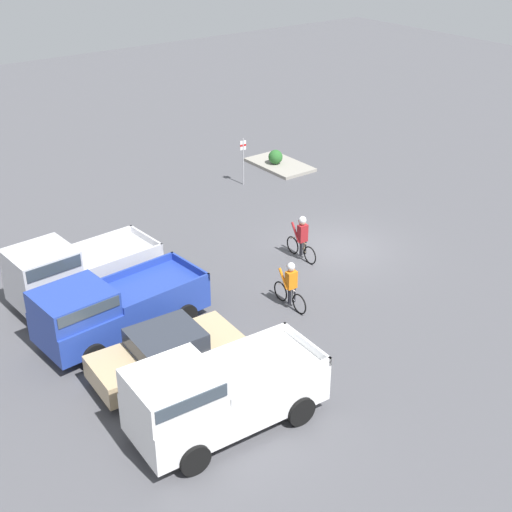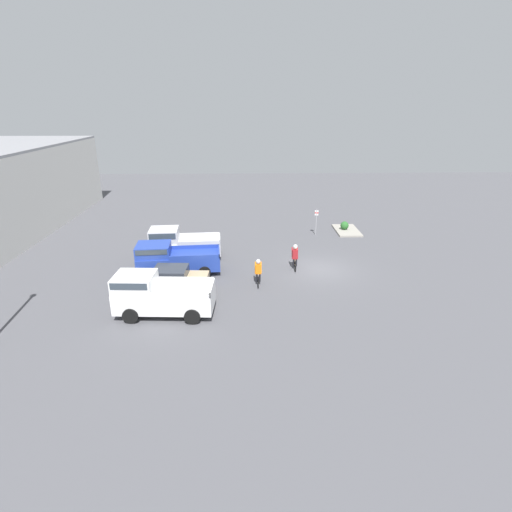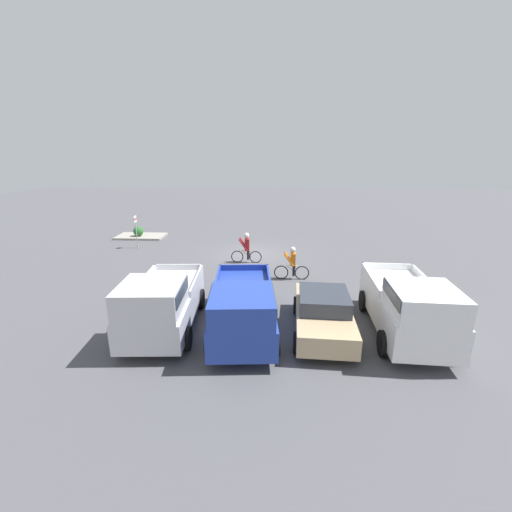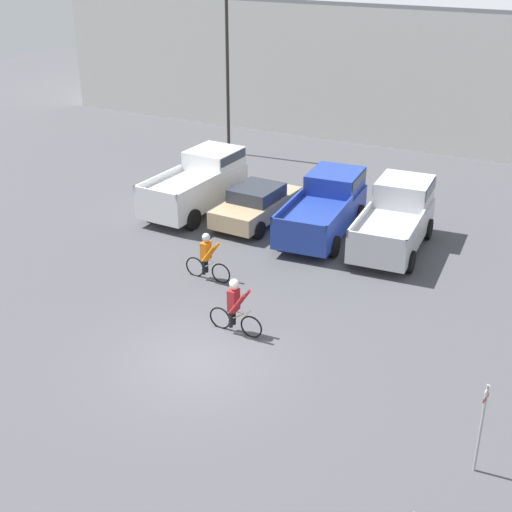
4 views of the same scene
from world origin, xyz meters
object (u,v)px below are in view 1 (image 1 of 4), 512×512
(pickup_truck_2, at_px, (73,270))
(cyclist_0, at_px, (302,236))
(fire_lane_sign, at_px, (243,157))
(pickup_truck_0, at_px, (215,394))
(cyclist_1, at_px, (290,284))
(shrub, at_px, (275,157))
(sedan_0, at_px, (167,353))
(pickup_truck_1, at_px, (110,307))

(pickup_truck_2, bearing_deg, cyclist_0, -105.65)
(pickup_truck_2, bearing_deg, fire_lane_sign, -64.53)
(pickup_truck_0, height_order, fire_lane_sign, fire_lane_sign)
(pickup_truck_0, height_order, cyclist_0, pickup_truck_0)
(cyclist_1, height_order, shrub, cyclist_1)
(pickup_truck_2, distance_m, cyclist_1, 7.33)
(pickup_truck_0, bearing_deg, shrub, -42.86)
(pickup_truck_0, xyz_separation_m, sedan_0, (2.78, -0.22, -0.41))
(pickup_truck_1, distance_m, fire_lane_sign, 13.51)
(pickup_truck_0, relative_size, fire_lane_sign, 2.31)
(pickup_truck_2, distance_m, shrub, 14.93)
(shrub, bearing_deg, cyclist_0, 147.29)
(pickup_truck_0, distance_m, cyclist_1, 6.55)
(fire_lane_sign, bearing_deg, pickup_truck_1, 126.21)
(pickup_truck_1, bearing_deg, cyclist_0, -86.38)
(pickup_truck_2, bearing_deg, sedan_0, -176.56)
(sedan_0, distance_m, shrub, 17.70)
(pickup_truck_1, xyz_separation_m, shrub, (8.97, -13.62, -0.56))
(pickup_truck_0, height_order, shrub, pickup_truck_0)
(pickup_truck_1, relative_size, cyclist_0, 3.12)
(pickup_truck_0, bearing_deg, cyclist_0, -52.98)
(pickup_truck_1, xyz_separation_m, cyclist_0, (0.52, -8.19, -0.16))
(fire_lane_sign, bearing_deg, pickup_truck_2, 115.47)
(pickup_truck_1, relative_size, shrub, 7.64)
(sedan_0, relative_size, fire_lane_sign, 1.96)
(cyclist_1, bearing_deg, fire_lane_sign, -28.04)
(pickup_truck_0, xyz_separation_m, pickup_truck_1, (5.55, 0.15, -0.09))
(sedan_0, distance_m, cyclist_1, 5.30)
(pickup_truck_0, height_order, sedan_0, pickup_truck_0)
(cyclist_0, bearing_deg, shrub, -32.71)
(fire_lane_sign, relative_size, shrub, 3.14)
(cyclist_1, relative_size, shrub, 2.42)
(fire_lane_sign, bearing_deg, sedan_0, 135.59)
(sedan_0, height_order, pickup_truck_1, pickup_truck_1)
(fire_lane_sign, bearing_deg, shrub, -69.95)
(shrub, bearing_deg, pickup_truck_2, 114.42)
(pickup_truck_0, distance_m, shrub, 19.82)
(shrub, bearing_deg, pickup_truck_0, 137.14)
(sedan_0, relative_size, pickup_truck_2, 0.86)
(pickup_truck_0, bearing_deg, sedan_0, -4.52)
(cyclist_1, bearing_deg, pickup_truck_1, 70.84)
(pickup_truck_2, xyz_separation_m, cyclist_1, (-4.75, -5.57, -0.28))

